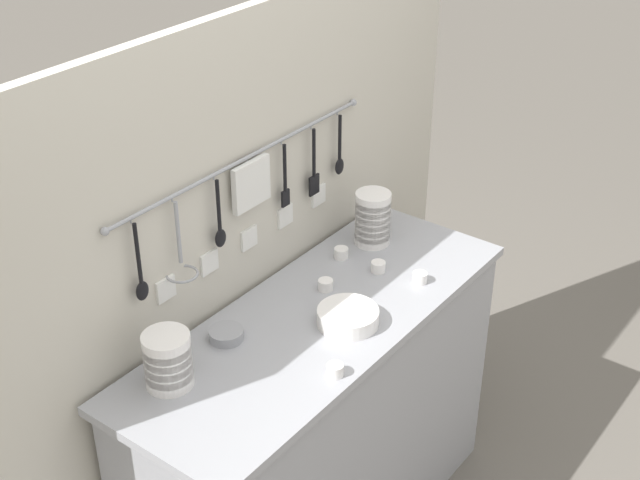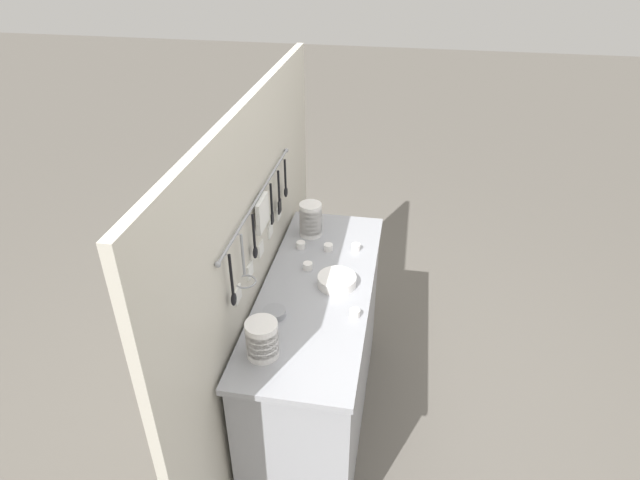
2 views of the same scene
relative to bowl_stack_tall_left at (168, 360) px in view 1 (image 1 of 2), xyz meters
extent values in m
cube|color=#9EA0A8|center=(0.51, -0.14, -0.10)|extent=(1.46, 0.54, 0.03)
cube|color=#9EA0A8|center=(0.51, -0.14, -0.57)|extent=(1.40, 0.51, 0.92)
cube|color=beige|center=(0.51, 0.16, -0.10)|extent=(2.26, 0.04, 1.86)
cylinder|color=#93969E|center=(0.51, 0.13, 0.39)|extent=(1.11, 0.01, 0.01)
sphere|color=#93969E|center=(-0.05, 0.13, 0.39)|extent=(0.02, 0.02, 0.02)
sphere|color=#93969E|center=(1.06, 0.13, 0.39)|extent=(0.02, 0.02, 0.02)
cylinder|color=black|center=(0.04, 0.12, 0.28)|extent=(0.01, 0.01, 0.19)
ellipsoid|color=black|center=(0.04, 0.12, 0.16)|extent=(0.04, 0.02, 0.06)
cylinder|color=#93969E|center=(0.04, 0.13, 0.38)|extent=(0.01, 0.01, 0.02)
cylinder|color=#93969E|center=(0.19, 0.12, 0.28)|extent=(0.01, 0.01, 0.20)
torus|color=#93969E|center=(0.19, 0.12, 0.14)|extent=(0.10, 0.10, 0.01)
cylinder|color=#93969E|center=(0.19, 0.13, 0.38)|extent=(0.01, 0.01, 0.02)
cylinder|color=black|center=(0.36, 0.12, 0.29)|extent=(0.01, 0.01, 0.17)
ellipsoid|color=black|center=(0.36, 0.12, 0.18)|extent=(0.04, 0.02, 0.06)
cylinder|color=#93969E|center=(0.36, 0.13, 0.38)|extent=(0.01, 0.01, 0.02)
cube|color=silver|center=(0.50, 0.12, 0.30)|extent=(0.16, 0.02, 0.15)
cylinder|color=#93969E|center=(0.50, 0.13, 0.38)|extent=(0.01, 0.01, 0.02)
cylinder|color=black|center=(0.67, 0.12, 0.29)|extent=(0.01, 0.01, 0.16)
cube|color=black|center=(0.67, 0.12, 0.19)|extent=(0.04, 0.01, 0.06)
cylinder|color=#93969E|center=(0.67, 0.13, 0.38)|extent=(0.01, 0.01, 0.02)
cylinder|color=black|center=(0.82, 0.12, 0.29)|extent=(0.01, 0.01, 0.17)
cube|color=black|center=(0.82, 0.12, 0.17)|extent=(0.05, 0.01, 0.07)
cylinder|color=#93969E|center=(0.82, 0.13, 0.38)|extent=(0.01, 0.01, 0.02)
cylinder|color=black|center=(0.97, 0.12, 0.29)|extent=(0.01, 0.01, 0.17)
ellipsoid|color=black|center=(0.97, 0.12, 0.18)|extent=(0.04, 0.02, 0.06)
cylinder|color=#93969E|center=(0.97, 0.13, 0.38)|extent=(0.01, 0.01, 0.02)
cube|color=white|center=(0.14, 0.14, 0.10)|extent=(0.07, 0.01, 0.07)
cube|color=white|center=(0.32, 0.14, 0.10)|extent=(0.07, 0.01, 0.07)
cube|color=white|center=(0.51, 0.14, 0.10)|extent=(0.07, 0.01, 0.07)
cube|color=white|center=(0.69, 0.14, 0.10)|extent=(0.07, 0.01, 0.07)
cube|color=white|center=(0.87, 0.14, 0.10)|extent=(0.07, 0.01, 0.07)
cylinder|color=white|center=(0.00, 0.00, -0.06)|extent=(0.14, 0.14, 0.05)
cylinder|color=white|center=(0.00, 0.00, -0.03)|extent=(0.14, 0.14, 0.05)
cylinder|color=white|center=(0.00, 0.00, 0.00)|extent=(0.14, 0.14, 0.05)
cylinder|color=white|center=(0.00, 0.00, 0.03)|extent=(0.14, 0.14, 0.05)
cylinder|color=white|center=(0.00, 0.00, 0.06)|extent=(0.14, 0.14, 0.05)
cylinder|color=white|center=(0.98, -0.01, -0.06)|extent=(0.13, 0.13, 0.05)
cylinder|color=white|center=(0.98, -0.01, -0.04)|extent=(0.13, 0.13, 0.05)
cylinder|color=white|center=(0.98, -0.01, -0.01)|extent=(0.13, 0.13, 0.05)
cylinder|color=white|center=(0.98, -0.01, 0.01)|extent=(0.13, 0.13, 0.05)
cylinder|color=white|center=(0.98, -0.01, 0.04)|extent=(0.13, 0.13, 0.05)
cylinder|color=white|center=(0.98, -0.01, 0.06)|extent=(0.13, 0.13, 0.05)
cylinder|color=white|center=(0.98, -0.01, 0.09)|extent=(0.13, 0.13, 0.05)
cylinder|color=white|center=(0.53, -0.23, -0.08)|extent=(0.19, 0.19, 0.01)
cylinder|color=white|center=(0.53, -0.23, -0.07)|extent=(0.19, 0.19, 0.01)
cylinder|color=white|center=(0.53, -0.23, -0.06)|extent=(0.19, 0.19, 0.01)
cylinder|color=white|center=(0.53, -0.23, -0.05)|extent=(0.19, 0.19, 0.01)
cylinder|color=white|center=(0.53, -0.23, -0.05)|extent=(0.19, 0.19, 0.01)
cylinder|color=white|center=(0.53, -0.23, -0.04)|extent=(0.19, 0.19, 0.01)
cylinder|color=#93969E|center=(0.25, 0.02, -0.07)|extent=(0.11, 0.11, 0.03)
cylinder|color=white|center=(0.86, -0.29, -0.06)|extent=(0.05, 0.05, 0.04)
cylinder|color=white|center=(0.84, 0.01, -0.06)|extent=(0.05, 0.05, 0.04)
cylinder|color=white|center=(0.84, -0.13, -0.06)|extent=(0.05, 0.05, 0.04)
cylinder|color=white|center=(0.31, -0.35, -0.06)|extent=(0.05, 0.05, 0.04)
cylinder|color=white|center=(0.64, -0.06, -0.06)|extent=(0.05, 0.05, 0.04)
camera|label=1|loc=(-1.30, -1.51, 1.53)|focal=50.00mm
camera|label=2|loc=(-1.58, -0.52, 1.49)|focal=30.00mm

